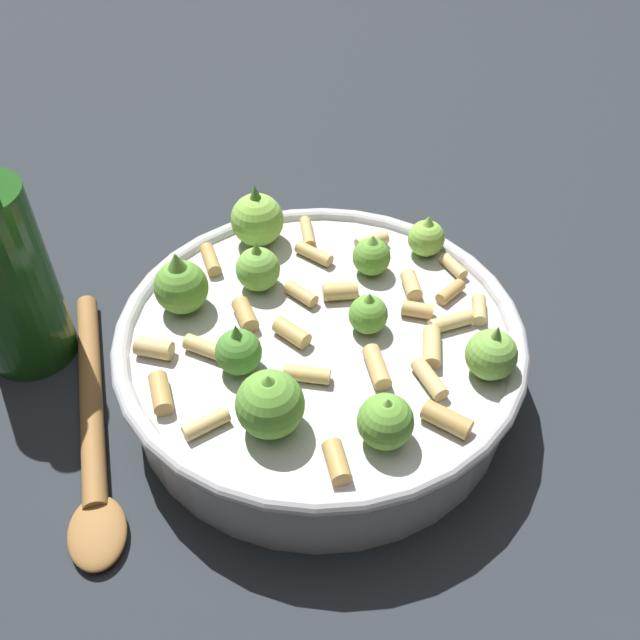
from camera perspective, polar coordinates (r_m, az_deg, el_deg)
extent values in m
plane|color=#23282D|center=(0.50, 0.00, -5.42)|extent=(2.40, 2.40, 0.00)
cylinder|color=#B7B7BC|center=(0.48, 0.00, -3.25)|extent=(0.27, 0.27, 0.06)
torus|color=#B7B7BC|center=(0.46, 0.00, -0.89)|extent=(0.28, 0.28, 0.01)
sphere|color=#609E38|center=(0.46, 4.13, 0.47)|extent=(0.03, 0.03, 0.03)
cone|color=#609E38|center=(0.45, 4.21, 1.74)|extent=(0.01, 0.01, 0.01)
sphere|color=#609E38|center=(0.48, -11.74, 2.75)|extent=(0.04, 0.04, 0.04)
cone|color=#609E38|center=(0.46, -12.10, 4.67)|extent=(0.02, 0.02, 0.02)
sphere|color=#609E38|center=(0.50, 4.41, 5.39)|extent=(0.03, 0.03, 0.03)
cone|color=#75B247|center=(0.49, 4.50, 6.68)|extent=(0.02, 0.02, 0.01)
sphere|color=#609E38|center=(0.39, -4.28, -7.17)|extent=(0.04, 0.04, 0.04)
cone|color=#609E38|center=(0.38, -4.43, -5.41)|extent=(0.02, 0.02, 0.01)
sphere|color=#609E38|center=(0.39, 5.60, -8.60)|extent=(0.03, 0.03, 0.03)
cone|color=#75B247|center=(0.38, 5.75, -7.21)|extent=(0.01, 0.01, 0.01)
sphere|color=#75B247|center=(0.44, 14.38, -2.89)|extent=(0.03, 0.03, 0.03)
cone|color=#75B247|center=(0.43, 14.79, -1.27)|extent=(0.01, 0.01, 0.02)
sphere|color=#8CC64C|center=(0.53, -5.37, 8.49)|extent=(0.04, 0.04, 0.04)
cone|color=#4C8933|center=(0.52, -5.53, 10.45)|extent=(0.02, 0.02, 0.02)
sphere|color=#4C8933|center=(0.43, -6.95, -2.72)|extent=(0.03, 0.03, 0.03)
cone|color=#4C8933|center=(0.42, -7.14, -1.17)|extent=(0.01, 0.01, 0.02)
sphere|color=#75B247|center=(0.49, -5.31, 4.34)|extent=(0.03, 0.03, 0.03)
cone|color=#609E38|center=(0.48, -5.44, 5.89)|extent=(0.01, 0.01, 0.01)
sphere|color=#8CC64C|center=(0.52, 9.04, 6.89)|extent=(0.03, 0.03, 0.03)
cone|color=#8CC64C|center=(0.52, 9.22, 8.17)|extent=(0.02, 0.02, 0.01)
cylinder|color=tan|center=(0.41, 10.75, -8.32)|extent=(0.03, 0.02, 0.01)
cylinder|color=tan|center=(0.47, -6.40, 0.46)|extent=(0.03, 0.03, 0.01)
cylinder|color=tan|center=(0.52, -0.52, 5.65)|extent=(0.03, 0.02, 0.01)
cylinder|color=tan|center=(0.43, 4.86, -4.00)|extent=(0.03, 0.03, 0.01)
cylinder|color=tan|center=(0.48, 2.15, 2.34)|extent=(0.03, 0.02, 0.01)
cylinder|color=tan|center=(0.49, 11.05, 2.36)|extent=(0.02, 0.03, 0.01)
cylinder|color=tan|center=(0.45, 9.49, -2.30)|extent=(0.02, 0.03, 0.01)
cylinder|color=tan|center=(0.52, -9.30, 5.10)|extent=(0.03, 0.03, 0.01)
cylinder|color=tan|center=(0.53, 4.32, 6.72)|extent=(0.02, 0.03, 0.01)
cylinder|color=tan|center=(0.47, 8.32, 0.86)|extent=(0.02, 0.01, 0.01)
cylinder|color=tan|center=(0.46, -13.96, -2.35)|extent=(0.03, 0.02, 0.01)
cylinder|color=tan|center=(0.43, -1.13, -4.66)|extent=(0.03, 0.02, 0.01)
cylinder|color=tan|center=(0.43, -13.42, -6.06)|extent=(0.03, 0.03, 0.01)
cylinder|color=tan|center=(0.45, -2.42, -1.09)|extent=(0.03, 0.02, 0.01)
cylinder|color=tan|center=(0.54, -1.07, 7.45)|extent=(0.03, 0.03, 0.01)
cylinder|color=tan|center=(0.52, 11.30, 4.50)|extent=(0.02, 0.02, 0.01)
cylinder|color=tan|center=(0.39, 1.43, -11.99)|extent=(0.02, 0.03, 0.01)
cylinder|color=tan|center=(0.45, -9.86, -2.29)|extent=(0.03, 0.01, 0.01)
cylinder|color=tan|center=(0.48, 13.41, 0.86)|extent=(0.02, 0.03, 0.01)
cylinder|color=tan|center=(0.48, -1.63, 2.23)|extent=(0.03, 0.02, 0.01)
cylinder|color=tan|center=(0.41, -9.68, -8.68)|extent=(0.02, 0.03, 0.01)
cylinder|color=tan|center=(0.47, 11.07, -0.17)|extent=(0.03, 0.03, 0.01)
cylinder|color=tan|center=(0.49, 7.79, 2.97)|extent=(0.02, 0.03, 0.01)
cylinder|color=tan|center=(0.43, 9.31, -4.99)|extent=(0.03, 0.03, 0.01)
cylinder|color=#1E4C19|center=(0.53, -25.15, 3.10)|extent=(0.06, 0.06, 0.15)
cylinder|color=olive|center=(0.52, -18.94, -5.77)|extent=(0.14, 0.16, 0.02)
ellipsoid|color=olive|center=(0.45, -18.43, -16.80)|extent=(0.06, 0.06, 0.01)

